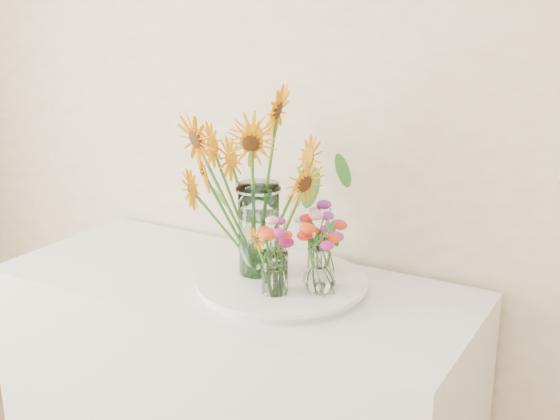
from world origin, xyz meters
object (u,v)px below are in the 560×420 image
object	(u,v)px
tray	(282,285)
small_vase_a	(275,273)
small_vase_c	(319,255)
mason_jar	(259,229)
counter	(236,416)
small_vase_b	(320,270)

from	to	relation	value
tray	small_vase_a	world-z (taller)	small_vase_a
small_vase_c	mason_jar	bearing A→B (deg)	-149.23
counter	small_vase_a	xyz separation A→B (m)	(0.18, -0.07, 0.54)
small_vase_b	small_vase_c	bearing A→B (deg)	117.79
counter	small_vase_a	world-z (taller)	small_vase_a
small_vase_a	counter	bearing A→B (deg)	158.12
small_vase_a	small_vase_b	bearing A→B (deg)	36.77
counter	small_vase_c	xyz separation A→B (m)	(0.22, 0.12, 0.53)
mason_jar	small_vase_b	world-z (taller)	mason_jar
counter	tray	distance (m)	0.49
counter	small_vase_c	bearing A→B (deg)	28.29
small_vase_a	small_vase_c	world-z (taller)	small_vase_a
tray	small_vase_a	bearing A→B (deg)	-71.62
mason_jar	small_vase_b	bearing A→B (deg)	-8.51
mason_jar	small_vase_b	size ratio (longest dim) A/B	2.11
small_vase_a	small_vase_c	xyz separation A→B (m)	(0.03, 0.19, -0.00)
mason_jar	small_vase_a	xyz separation A→B (m)	(0.11, -0.10, -0.07)
tray	small_vase_b	bearing A→B (deg)	-8.78
small_vase_b	small_vase_a	bearing A→B (deg)	-143.23
mason_jar	small_vase_c	bearing A→B (deg)	30.77
tray	small_vase_b	distance (m)	0.15
counter	mason_jar	bearing A→B (deg)	22.80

